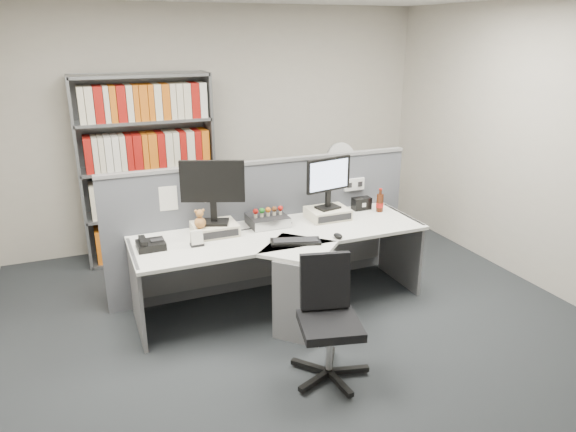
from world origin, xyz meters
name	(u,v)px	position (x,y,z in m)	size (l,w,h in m)	color
ground	(319,350)	(0.00, 0.00, 0.00)	(5.50, 5.50, 0.00)	#2C3034
room_shell	(324,125)	(0.00, 0.00, 1.79)	(5.04, 5.54, 2.72)	beige
partition	(265,224)	(0.00, 1.25, 0.65)	(3.00, 0.08, 1.27)	#575A62
desk	(290,268)	(0.00, 0.60, 0.46)	(2.60, 1.20, 0.72)	white
monitor_riser_left	(215,229)	(-0.56, 0.98, 0.77)	(0.38, 0.31, 0.10)	beige
monitor_riser_right	(328,213)	(0.54, 0.98, 0.77)	(0.38, 0.31, 0.10)	beige
monitor_left	(213,186)	(-0.56, 0.98, 1.15)	(0.53, 0.25, 0.56)	black
monitor_right	(329,179)	(0.54, 0.98, 1.11)	(0.47, 0.19, 0.49)	black
desktop_pc	(268,220)	(-0.05, 1.02, 0.77)	(0.35, 0.31, 0.09)	black
figurines	(268,211)	(-0.05, 1.01, 0.86)	(0.29, 0.05, 0.09)	beige
keyboard	(295,241)	(0.02, 0.52, 0.73)	(0.45, 0.27, 0.03)	black
mouse	(338,236)	(0.40, 0.48, 0.74)	(0.07, 0.11, 0.04)	black
desk_phone	(150,245)	(-1.13, 0.86, 0.76)	(0.23, 0.21, 0.10)	black
desk_calendar	(197,240)	(-0.76, 0.77, 0.78)	(0.11, 0.08, 0.13)	black
plush_toy	(200,220)	(-0.70, 0.91, 0.89)	(0.10, 0.10, 0.17)	#B4773C
speaker	(361,203)	(0.97, 1.09, 0.78)	(0.18, 0.10, 0.12)	black
cola_bottle	(380,203)	(1.11, 0.97, 0.81)	(0.07, 0.07, 0.23)	#3F190A
shelving_unit	(148,171)	(-0.90, 2.44, 0.98)	(1.41, 0.40, 2.00)	slate
filing_cabinet	(338,214)	(1.20, 1.99, 0.35)	(0.45, 0.61, 0.70)	slate
desk_fan	(340,159)	(1.20, 1.99, 1.02)	(0.30, 0.18, 0.51)	white
office_chair	(328,315)	(-0.07, -0.27, 0.47)	(0.59, 0.58, 0.88)	silver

